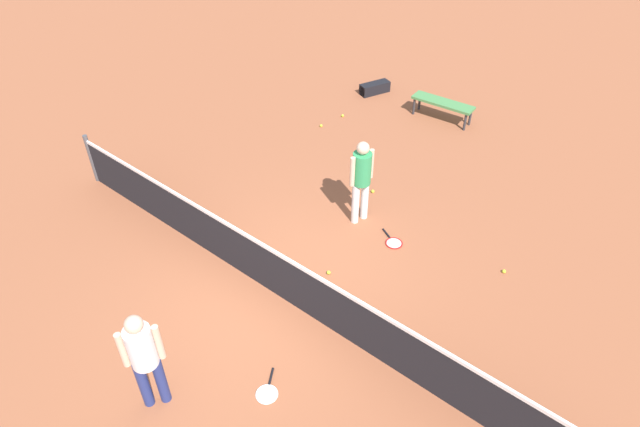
# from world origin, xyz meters

# --- Properties ---
(ground_plane) EXTENTS (40.00, 40.00, 0.00)m
(ground_plane) POSITION_xyz_m (0.00, 0.00, 0.00)
(ground_plane) COLOR #9E5638
(court_net) EXTENTS (10.09, 0.09, 1.07)m
(court_net) POSITION_xyz_m (0.00, 0.00, 0.50)
(court_net) COLOR #4C4C51
(court_net) RESTS_ON ground_plane
(player_near_side) EXTENTS (0.41, 0.53, 1.70)m
(player_near_side) POSITION_xyz_m (0.04, -2.40, 1.01)
(player_near_side) COLOR white
(player_near_side) RESTS_ON ground_plane
(player_far_side) EXTENTS (0.47, 0.48, 1.70)m
(player_far_side) POSITION_xyz_m (-0.12, 2.46, 1.01)
(player_far_side) COLOR navy
(player_far_side) RESTS_ON ground_plane
(tennis_racket_near_player) EXTENTS (0.60, 0.43, 0.03)m
(tennis_racket_near_player) POSITION_xyz_m (-0.83, -2.25, 0.01)
(tennis_racket_near_player) COLOR red
(tennis_racket_near_player) RESTS_ON ground_plane
(tennis_racket_far_player) EXTENTS (0.45, 0.59, 0.03)m
(tennis_racket_far_player) POSITION_xyz_m (-1.19, 1.44, 0.01)
(tennis_racket_far_player) COLOR white
(tennis_racket_far_player) RESTS_ON ground_plane
(tennis_ball_near_player) EXTENTS (0.07, 0.07, 0.07)m
(tennis_ball_near_player) POSITION_xyz_m (2.78, -4.62, 0.03)
(tennis_ball_near_player) COLOR #C6E033
(tennis_ball_near_player) RESTS_ON ground_plane
(tennis_ball_by_net) EXTENTS (0.07, 0.07, 0.07)m
(tennis_ball_by_net) POSITION_xyz_m (-2.71, -2.79, 0.03)
(tennis_ball_by_net) COLOR #C6E033
(tennis_ball_by_net) RESTS_ON ground_plane
(tennis_ball_midcourt) EXTENTS (0.07, 0.07, 0.07)m
(tennis_ball_midcourt) POSITION_xyz_m (2.68, -5.33, 0.03)
(tennis_ball_midcourt) COLOR #C6E033
(tennis_ball_midcourt) RESTS_ON ground_plane
(tennis_ball_baseline) EXTENTS (0.07, 0.07, 0.07)m
(tennis_ball_baseline) POSITION_xyz_m (-0.42, -0.89, 0.03)
(tennis_ball_baseline) COLOR #C6E033
(tennis_ball_baseline) RESTS_ON ground_plane
(tennis_ball_stray_left) EXTENTS (0.07, 0.07, 0.07)m
(tennis_ball_stray_left) POSITION_xyz_m (0.32, -3.25, 0.03)
(tennis_ball_stray_left) COLOR #C6E033
(tennis_ball_stray_left) RESTS_ON ground_plane
(courtside_bench) EXTENTS (1.52, 0.50, 0.48)m
(courtside_bench) POSITION_xyz_m (0.75, -6.74, 0.42)
(courtside_bench) COLOR #4C8C4C
(courtside_bench) RESTS_ON ground_plane
(equipment_bag) EXTENTS (0.56, 0.85, 0.28)m
(equipment_bag) POSITION_xyz_m (2.81, -6.84, 0.14)
(equipment_bag) COLOR black
(equipment_bag) RESTS_ON ground_plane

